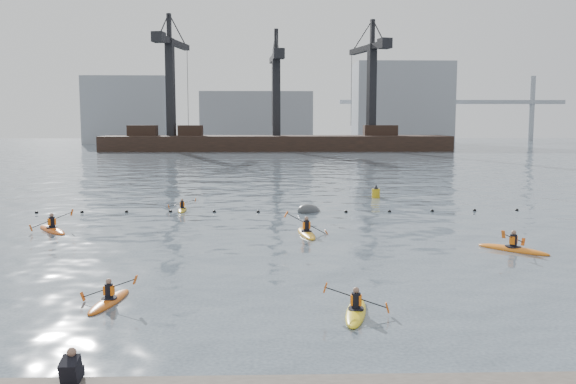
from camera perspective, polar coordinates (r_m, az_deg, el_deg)
name	(u,v)px	position (r m, az deg, el deg)	size (l,w,h in m)	color
ground	(306,318)	(19.75, 1.70, -11.68)	(400.00, 400.00, 0.00)	#333C4A
float_line	(280,212)	(41.71, -0.75, -1.85)	(33.24, 0.73, 0.24)	black
barge_pier	(275,141)	(128.79, -1.20, 4.76)	(72.00, 19.30, 29.50)	black
skyline	(283,110)	(169.05, -0.46, 7.71)	(141.00, 28.00, 22.00)	gray
kayaker_0	(109,300)	(22.10, -16.38, -9.69)	(2.08, 3.08, 1.13)	#D05C13
kayaker_1	(356,311)	(20.21, 6.37, -11.00)	(2.13, 3.21, 1.10)	yellow
kayaker_2	(52,229)	(37.14, -21.20, -3.24)	(2.80, 3.32, 1.28)	#E25A15
kayaker_3	(306,233)	(33.53, 1.74, -3.82)	(2.50, 3.62, 1.47)	gold
kayaker_4	(513,248)	(31.36, 20.31, -4.98)	(3.00, 3.04, 1.28)	orange
kayaker_5	(182,209)	(43.17, -9.87, -1.58)	(1.97, 2.94, 0.98)	gold
mooring_buoy	(309,212)	(41.92, 1.99, -1.86)	(2.09, 1.24, 1.05)	#3E4043
nav_buoy	(376,193)	(50.09, 8.22, -0.10)	(0.66, 0.66, 1.20)	gold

